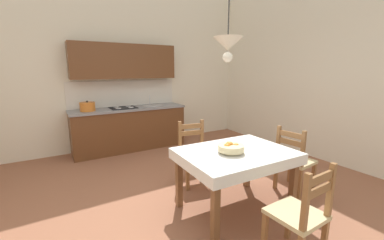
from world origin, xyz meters
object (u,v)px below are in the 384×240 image
at_px(kitchen_cabinetry, 128,109).
at_px(pendant_lamp, 228,44).
at_px(dining_table, 236,161).
at_px(dining_chair_camera_side, 300,215).
at_px(dining_chair_kitchen_side, 194,154).
at_px(dining_chair_window_side, 294,161).
at_px(fruit_bowl, 231,148).

height_order(kitchen_cabinetry, pendant_lamp, pendant_lamp).
bearing_deg(pendant_lamp, dining_table, -15.55).
bearing_deg(dining_chair_camera_side, dining_chair_kitchen_side, 89.38).
relative_size(dining_chair_window_side, dining_chair_camera_side, 1.00).
distance_m(kitchen_cabinetry, fruit_bowl, 3.04).
distance_m(dining_table, dining_chair_window_side, 1.04).
relative_size(dining_chair_kitchen_side, fruit_bowl, 3.10).
distance_m(dining_chair_kitchen_side, fruit_bowl, 0.99).
bearing_deg(dining_chair_window_side, dining_table, 176.71).
bearing_deg(dining_chair_kitchen_side, fruit_bowl, -94.18).
relative_size(dining_chair_camera_side, pendant_lamp, 1.16).
bearing_deg(fruit_bowl, dining_table, 11.68).
distance_m(kitchen_cabinetry, dining_chair_kitchen_side, 2.18).
bearing_deg(dining_chair_window_side, dining_chair_kitchen_side, 137.85).
xyz_separation_m(kitchen_cabinetry, dining_chair_kitchen_side, (0.35, -2.11, -0.41)).
relative_size(dining_table, pendant_lamp, 1.65).
bearing_deg(kitchen_cabinetry, dining_table, -82.84).
xyz_separation_m(dining_chair_window_side, dining_chair_kitchen_side, (-1.05, 0.95, 0.00)).
relative_size(fruit_bowl, pendant_lamp, 0.37).
height_order(kitchen_cabinetry, dining_chair_kitchen_side, kitchen_cabinetry).
relative_size(dining_chair_camera_side, fruit_bowl, 3.10).
bearing_deg(pendant_lamp, fruit_bowl, -54.52).
xyz_separation_m(kitchen_cabinetry, dining_chair_window_side, (1.40, -3.06, -0.41)).
bearing_deg(pendant_lamp, dining_chair_camera_side, -84.73).
relative_size(dining_chair_window_side, dining_chair_kitchen_side, 1.00).
relative_size(dining_table, dining_chair_kitchen_side, 1.42).
relative_size(dining_chair_window_side, pendant_lamp, 1.16).
height_order(dining_chair_window_side, pendant_lamp, pendant_lamp).
height_order(dining_table, fruit_bowl, fruit_bowl).
bearing_deg(kitchen_cabinetry, pendant_lamp, -85.35).
xyz_separation_m(dining_table, dining_chair_window_side, (1.02, -0.06, -0.18)).
height_order(fruit_bowl, pendant_lamp, pendant_lamp).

